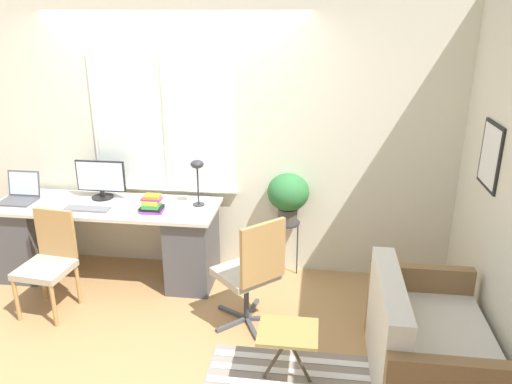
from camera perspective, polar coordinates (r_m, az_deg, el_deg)
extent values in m
plane|color=tan|center=(4.76, -10.48, -11.91)|extent=(14.00, 14.00, 0.00)
cube|color=beige|center=(4.92, -8.80, 6.35)|extent=(9.00, 0.06, 2.70)
cube|color=white|center=(5.02, -14.52, 7.71)|extent=(0.68, 0.02, 1.32)
cube|color=white|center=(5.01, -14.56, 7.68)|extent=(0.61, 0.01, 1.25)
cube|color=white|center=(4.80, -6.55, 7.68)|extent=(0.68, 0.02, 1.32)
cube|color=white|center=(4.79, -6.57, 7.65)|extent=(0.61, 0.01, 1.25)
cube|color=white|center=(5.08, -10.15, 0.57)|extent=(1.44, 0.11, 0.04)
cube|color=beige|center=(4.20, 25.37, 2.28)|extent=(0.06, 9.00, 2.70)
cube|color=black|center=(4.13, 25.25, 3.77)|extent=(0.02, 0.42, 0.50)
cube|color=white|center=(4.13, 25.14, 3.78)|extent=(0.01, 0.37, 0.45)
cube|color=beige|center=(4.94, -16.85, -1.55)|extent=(2.14, 0.68, 0.03)
cube|color=#4C4C51|center=(5.46, -24.46, -4.79)|extent=(0.40, 0.60, 0.73)
cube|color=#4C4C51|center=(4.82, -7.26, -6.32)|extent=(0.40, 0.60, 0.73)
cube|color=#4C4C51|center=(5.29, -25.58, -0.97)|extent=(0.32, 0.25, 0.02)
cube|color=#4C4C51|center=(5.36, -24.99, 0.90)|extent=(0.32, 0.05, 0.25)
cube|color=silver|center=(5.36, -25.02, 0.89)|extent=(0.29, 0.04, 0.22)
cylinder|color=black|center=(5.11, -17.11, -0.56)|extent=(0.21, 0.21, 0.02)
cylinder|color=black|center=(5.09, -17.16, -0.12)|extent=(0.04, 0.04, 0.07)
cube|color=black|center=(5.04, -17.34, 1.76)|extent=(0.48, 0.02, 0.31)
cube|color=silver|center=(5.03, -17.40, 1.71)|extent=(0.46, 0.01, 0.28)
cube|color=slate|center=(4.85, -18.75, -1.83)|extent=(0.42, 0.13, 0.02)
ellipsoid|color=silver|center=(4.73, -15.65, -1.98)|extent=(0.03, 0.06, 0.03)
cylinder|color=#2D2D33|center=(4.73, -6.56, -1.42)|extent=(0.11, 0.11, 0.01)
cylinder|color=#2D2D33|center=(4.67, -6.65, 0.74)|extent=(0.02, 0.02, 0.37)
ellipsoid|color=#2D2D33|center=(4.60, -6.75, 3.17)|extent=(0.12, 0.12, 0.08)
cube|color=purple|center=(4.64, -11.68, -2.10)|extent=(0.20, 0.16, 0.03)
cube|color=black|center=(4.63, -11.83, -1.78)|extent=(0.20, 0.15, 0.03)
cube|color=green|center=(4.61, -11.85, -1.47)|extent=(0.15, 0.15, 0.04)
cube|color=yellow|center=(4.60, -11.83, -1.09)|extent=(0.16, 0.15, 0.03)
cube|color=purple|center=(4.59, -11.85, -0.76)|extent=(0.18, 0.11, 0.02)
cube|color=orange|center=(4.59, -11.80, -0.48)|extent=(0.15, 0.11, 0.03)
cylinder|color=#B2844C|center=(4.74, -25.70, -10.97)|extent=(0.04, 0.04, 0.41)
cylinder|color=#B2844C|center=(4.54, -22.11, -11.84)|extent=(0.04, 0.04, 0.41)
cylinder|color=#B2844C|center=(4.98, -23.17, -9.06)|extent=(0.04, 0.04, 0.41)
cylinder|color=#B2844C|center=(4.79, -19.67, -9.78)|extent=(0.04, 0.04, 0.41)
cube|color=#B2A893|center=(4.66, -23.01, -8.16)|extent=(0.45, 0.43, 0.06)
cube|color=#B2844C|center=(4.71, -21.94, -4.36)|extent=(0.37, 0.07, 0.44)
cube|color=#47474C|center=(4.33, -2.78, -14.91)|extent=(0.24, 0.24, 0.03)
cube|color=#47474C|center=(4.28, -0.46, -15.34)|extent=(0.16, 0.29, 0.03)
cube|color=#47474C|center=(4.40, 0.96, -14.25)|extent=(0.31, 0.08, 0.03)
cube|color=#47474C|center=(4.52, -0.44, -13.23)|extent=(0.09, 0.30, 0.03)
cube|color=#47474C|center=(4.48, -2.68, -13.60)|extent=(0.28, 0.18, 0.03)
cylinder|color=#333338|center=(4.28, -1.10, -11.90)|extent=(0.04, 0.04, 0.40)
cube|color=#B2A893|center=(4.17, -1.12, -9.25)|extent=(0.62, 0.62, 0.06)
cube|color=#B2844C|center=(3.87, 0.81, -6.99)|extent=(0.32, 0.31, 0.50)
cube|color=silver|center=(3.85, 19.28, -17.53)|extent=(0.79, 1.02, 0.43)
cube|color=silver|center=(3.57, 15.00, -12.40)|extent=(0.16, 1.02, 0.37)
cube|color=olive|center=(4.24, 18.02, -11.89)|extent=(0.79, 0.09, 0.64)
cylinder|color=#333338|center=(4.87, 3.62, -3.53)|extent=(0.24, 0.24, 0.02)
cylinder|color=#333338|center=(4.98, 4.73, -6.54)|extent=(0.01, 0.01, 0.54)
cylinder|color=#333338|center=(5.07, 3.05, -6.01)|extent=(0.01, 0.01, 0.54)
cylinder|color=#333338|center=(4.91, 2.88, -6.91)|extent=(0.01, 0.01, 0.54)
cylinder|color=#514C47|center=(4.84, 3.64, -2.67)|extent=(0.19, 0.19, 0.14)
ellipsoid|color=#2D7038|center=(4.75, 3.71, 0.00)|extent=(0.40, 0.40, 0.36)
cube|color=white|center=(3.88, 6.60, -19.92)|extent=(1.52, 0.06, 0.00)
cube|color=white|center=(4.00, 6.65, -18.59)|extent=(1.52, 0.06, 0.00)
cube|color=olive|center=(3.58, 3.68, -15.67)|extent=(0.42, 0.35, 0.02)
cylinder|color=#4C3D2D|center=(3.71, 2.42, -18.22)|extent=(0.21, 0.02, 0.40)
cylinder|color=#4C3D2D|center=(3.70, 4.78, -18.36)|extent=(0.21, 0.02, 0.40)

